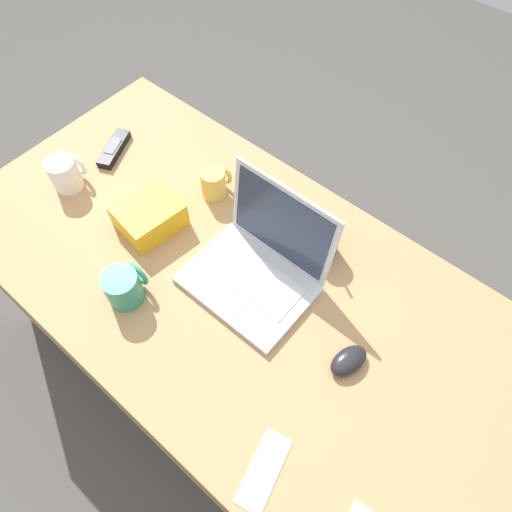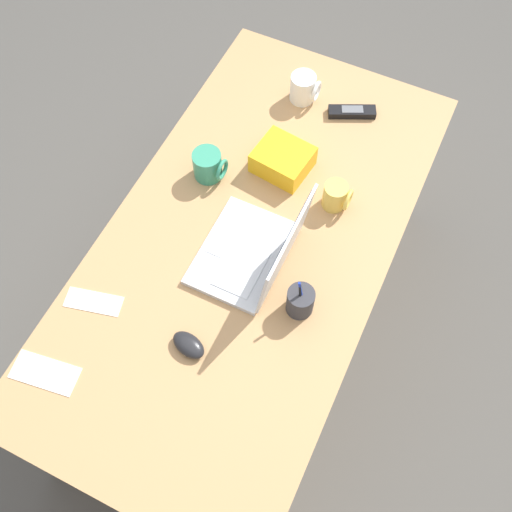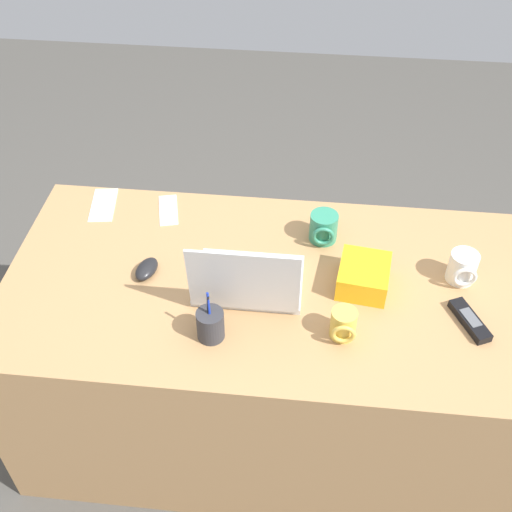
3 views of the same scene
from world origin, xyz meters
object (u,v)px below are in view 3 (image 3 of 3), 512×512
Objects in this scene: cordless_phone at (470,320)px; snack_bag at (364,276)px; laptop at (248,281)px; pen_holder at (210,324)px; coffee_mug_spare at (462,268)px; computer_mouse at (147,269)px; coffee_mug_white at (343,325)px; coffee_mug_tall at (324,228)px.

snack_bag is (0.29, -0.12, 0.03)m from cordless_phone.
laptop is 0.19m from pen_holder.
coffee_mug_spare is 0.18m from cordless_phone.
laptop is 3.20× the size of computer_mouse.
cordless_phone is (-0.35, -0.08, -0.03)m from coffee_mug_white.
pen_holder is at bearing 64.45° from laptop.
snack_bag is at bearing -150.16° from pen_holder.
coffee_mug_spare is at bearing -143.83° from coffee_mug_white.
snack_bag is (0.29, 0.05, -0.01)m from coffee_mug_spare.
coffee_mug_tall is 0.43m from coffee_mug_spare.
cordless_phone is at bearing 143.28° from coffee_mug_tall.
laptop is at bearing 11.56° from snack_bag.
cordless_phone is 0.99× the size of pen_holder.
laptop is 0.34m from coffee_mug_tall.
snack_bag is at bearing 10.70° from coffee_mug_spare.
computer_mouse is at bearing 4.40° from coffee_mug_spare.
coffee_mug_white is at bearing 73.70° from snack_bag.
coffee_mug_spare reaches higher than computer_mouse.
laptop is 3.13× the size of coffee_mug_tall.
pen_holder is 0.98× the size of snack_bag.
coffee_mug_white is at bearing -173.78° from pen_holder.
coffee_mug_spare is at bearing -161.95° from computer_mouse.
coffee_mug_white is at bearing 99.37° from coffee_mug_tall.
coffee_mug_spare is 0.29m from snack_bag.
coffee_mug_tall reaches higher than computer_mouse.
coffee_mug_spare is (-0.41, 0.14, 0.00)m from coffee_mug_tall.
coffee_mug_tall is (0.06, -0.39, 0.00)m from coffee_mug_white.
coffee_mug_spare is at bearing -169.30° from snack_bag.
laptop reaches higher than pen_holder.
coffee_mug_tall is 0.23m from snack_bag.
coffee_mug_spare is at bearing 161.40° from coffee_mug_tall.
computer_mouse is 0.32m from pen_holder.
coffee_mug_white is 0.55× the size of snack_bag.
computer_mouse is 0.61× the size of pen_holder.
coffee_mug_tall reaches higher than snack_bag.
laptop reaches higher than computer_mouse.
computer_mouse is at bearing -9.27° from laptop.
cordless_phone is (-0.01, 0.17, -0.04)m from coffee_mug_spare.
cordless_phone is at bearing 91.90° from coffee_mug_spare.
pen_holder is at bearing 149.89° from computer_mouse.
computer_mouse is (0.31, -0.05, -0.03)m from laptop.
snack_bag is at bearing -168.44° from laptop.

